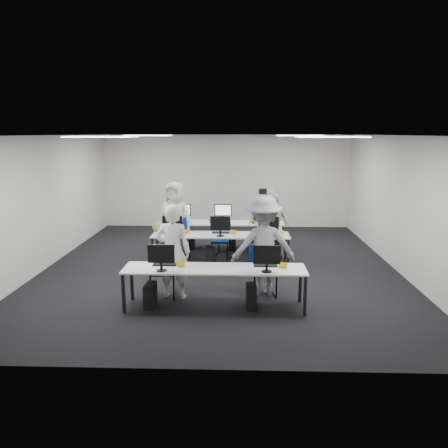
{
  "coord_description": "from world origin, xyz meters",
  "views": [
    {
      "loc": [
        0.42,
        -9.71,
        3.05
      ],
      "look_at": [
        0.08,
        0.09,
        1.0
      ],
      "focal_mm": 35.0,
      "sensor_mm": 36.0,
      "label": 1
    }
  ],
  "objects_px": {
    "chair_0": "(164,281)",
    "desk_front": "(214,271)",
    "chair_2": "(181,245)",
    "student_3": "(268,223)",
    "chair_1": "(262,279)",
    "chair_7": "(262,244)",
    "student_1": "(270,226)",
    "chair_4": "(269,246)",
    "chair_5": "(173,242)",
    "photographer": "(263,246)",
    "student_2": "(175,219)",
    "chair_3": "(220,247)",
    "student_0": "(173,252)",
    "desk_mid": "(221,236)",
    "chair_6": "(224,244)"
  },
  "relations": [
    {
      "from": "chair_4",
      "to": "chair_6",
      "type": "bearing_deg",
      "value": 168.35
    },
    {
      "from": "desk_front",
      "to": "chair_3",
      "type": "height_order",
      "value": "chair_3"
    },
    {
      "from": "student_1",
      "to": "student_2",
      "type": "height_order",
      "value": "student_2"
    },
    {
      "from": "chair_0",
      "to": "photographer",
      "type": "distance_m",
      "value": 2.01
    },
    {
      "from": "chair_0",
      "to": "photographer",
      "type": "relative_size",
      "value": 0.5
    },
    {
      "from": "chair_2",
      "to": "student_3",
      "type": "relative_size",
      "value": 0.57
    },
    {
      "from": "chair_3",
      "to": "student_2",
      "type": "distance_m",
      "value": 1.36
    },
    {
      "from": "student_2",
      "to": "student_3",
      "type": "relative_size",
      "value": 1.11
    },
    {
      "from": "chair_4",
      "to": "student_2",
      "type": "distance_m",
      "value": 2.45
    },
    {
      "from": "student_3",
      "to": "chair_3",
      "type": "bearing_deg",
      "value": -175.01
    },
    {
      "from": "student_3",
      "to": "student_0",
      "type": "bearing_deg",
      "value": -132.58
    },
    {
      "from": "chair_0",
      "to": "chair_7",
      "type": "xyz_separation_m",
      "value": [
        2.01,
        2.99,
        -0.05
      ]
    },
    {
      "from": "student_2",
      "to": "chair_4",
      "type": "bearing_deg",
      "value": 11.61
    },
    {
      "from": "student_0",
      "to": "photographer",
      "type": "xyz_separation_m",
      "value": [
        1.69,
        0.23,
        0.06
      ]
    },
    {
      "from": "chair_1",
      "to": "chair_3",
      "type": "height_order",
      "value": "chair_1"
    },
    {
      "from": "chair_4",
      "to": "chair_5",
      "type": "bearing_deg",
      "value": 169.6
    },
    {
      "from": "chair_4",
      "to": "photographer",
      "type": "height_order",
      "value": "photographer"
    },
    {
      "from": "chair_7",
      "to": "student_2",
      "type": "xyz_separation_m",
      "value": [
        -2.2,
        -0.07,
        0.67
      ]
    },
    {
      "from": "chair_4",
      "to": "student_3",
      "type": "xyz_separation_m",
      "value": [
        -0.01,
        0.24,
        0.54
      ]
    },
    {
      "from": "chair_0",
      "to": "student_2",
      "type": "relative_size",
      "value": 0.52
    },
    {
      "from": "chair_0",
      "to": "chair_4",
      "type": "distance_m",
      "value": 3.47
    },
    {
      "from": "desk_front",
      "to": "student_3",
      "type": "height_order",
      "value": "student_3"
    },
    {
      "from": "chair_7",
      "to": "student_1",
      "type": "height_order",
      "value": "student_1"
    },
    {
      "from": "chair_0",
      "to": "desk_front",
      "type": "bearing_deg",
      "value": -31.12
    },
    {
      "from": "chair_6",
      "to": "student_3",
      "type": "height_order",
      "value": "student_3"
    },
    {
      "from": "photographer",
      "to": "student_1",
      "type": "bearing_deg",
      "value": -104.71
    },
    {
      "from": "chair_6",
      "to": "student_3",
      "type": "relative_size",
      "value": 0.53
    },
    {
      "from": "desk_front",
      "to": "student_2",
      "type": "distance_m",
      "value": 3.65
    },
    {
      "from": "chair_1",
      "to": "chair_2",
      "type": "height_order",
      "value": "chair_2"
    },
    {
      "from": "chair_0",
      "to": "chair_7",
      "type": "height_order",
      "value": "chair_0"
    },
    {
      "from": "chair_2",
      "to": "chair_7",
      "type": "height_order",
      "value": "chair_2"
    },
    {
      "from": "student_2",
      "to": "desk_front",
      "type": "bearing_deg",
      "value": -54.16
    },
    {
      "from": "desk_mid",
      "to": "chair_6",
      "type": "bearing_deg",
      "value": 86.0
    },
    {
      "from": "desk_mid",
      "to": "chair_6",
      "type": "xyz_separation_m",
      "value": [
        0.06,
        0.8,
        -0.4
      ]
    },
    {
      "from": "chair_0",
      "to": "student_2",
      "type": "xyz_separation_m",
      "value": [
        -0.19,
        2.92,
        0.63
      ]
    },
    {
      "from": "chair_2",
      "to": "student_2",
      "type": "relative_size",
      "value": 0.51
    },
    {
      "from": "chair_6",
      "to": "chair_7",
      "type": "distance_m",
      "value": 0.96
    },
    {
      "from": "desk_front",
      "to": "photographer",
      "type": "height_order",
      "value": "photographer"
    },
    {
      "from": "student_0",
      "to": "student_2",
      "type": "height_order",
      "value": "student_2"
    },
    {
      "from": "chair_1",
      "to": "student_1",
      "type": "distance_m",
      "value": 2.56
    },
    {
      "from": "chair_2",
      "to": "chair_4",
      "type": "bearing_deg",
      "value": -7.83
    },
    {
      "from": "chair_1",
      "to": "photographer",
      "type": "xyz_separation_m",
      "value": [
        0.02,
        0.03,
        0.65
      ]
    },
    {
      "from": "chair_3",
      "to": "chair_4",
      "type": "xyz_separation_m",
      "value": [
        1.21,
        0.07,
        0.03
      ]
    },
    {
      "from": "chair_2",
      "to": "student_2",
      "type": "bearing_deg",
      "value": 120.34
    },
    {
      "from": "chair_6",
      "to": "student_1",
      "type": "relative_size",
      "value": 0.55
    },
    {
      "from": "chair_5",
      "to": "student_0",
      "type": "height_order",
      "value": "student_0"
    },
    {
      "from": "chair_4",
      "to": "chair_5",
      "type": "xyz_separation_m",
      "value": [
        -2.44,
        0.31,
        -0.01
      ]
    },
    {
      "from": "chair_5",
      "to": "chair_7",
      "type": "relative_size",
      "value": 1.14
    },
    {
      "from": "chair_1",
      "to": "chair_5",
      "type": "bearing_deg",
      "value": 114.7
    },
    {
      "from": "chair_7",
      "to": "chair_0",
      "type": "bearing_deg",
      "value": -138.07
    }
  ]
}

